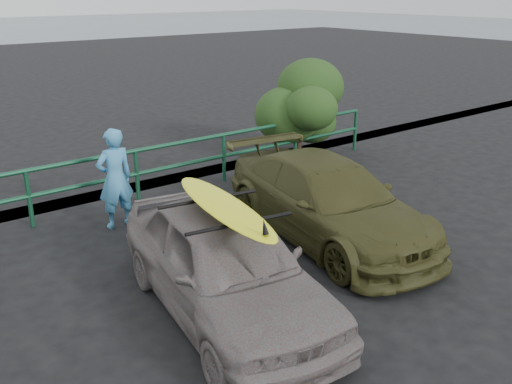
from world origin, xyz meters
The scene contains 8 objects.
ground centered at (0.00, 0.00, 0.00)m, with size 80.00×80.00×0.00m, color black.
guardrail centered at (0.00, 5.00, 0.52)m, with size 14.00×0.08×1.04m, color #13452C, non-canonical shape.
shrub_right centered at (5.00, 5.50, 1.16)m, with size 3.20×2.40×2.31m, color #254318, non-canonical shape.
sedan centered at (0.03, 0.72, 0.68)m, with size 1.60×3.99×1.36m, color slate.
olive_vehicle centered at (2.67, 1.60, 0.63)m, with size 1.78×4.37×1.27m, color #3E3E1B.
man centered at (0.18, 4.13, 0.86)m, with size 0.63×0.41×1.72m, color #4191C4.
roof_rack centered at (0.03, 0.72, 1.38)m, with size 1.32×0.92×0.04m, color black, non-canonical shape.
surfboard centered at (0.03, 0.72, 1.44)m, with size 0.50×2.42×0.07m, color #F0F71A.
Camera 1 is at (-3.52, -4.45, 3.86)m, focal length 40.00 mm.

